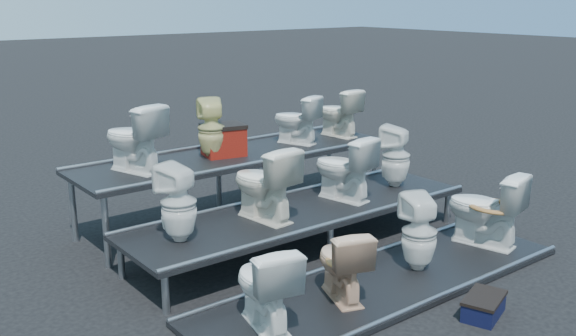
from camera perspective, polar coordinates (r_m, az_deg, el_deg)
ground at (r=7.42m, az=1.27°, el=-7.05°), size 80.00×80.00×0.00m
tier_front at (r=6.53m, az=8.60°, el=-10.11°), size 4.20×1.20×0.06m
tier_mid at (r=7.33m, az=1.28°, el=-5.39°), size 4.20×1.20×0.46m
tier_back at (r=8.26m, az=-4.42°, el=-1.60°), size 4.20×1.20×0.86m
toilet_0 at (r=5.47m, az=-2.08°, el=-10.35°), size 0.58×0.82×0.76m
toilet_1 at (r=6.00m, az=4.80°, el=-8.38°), size 0.60×0.78×0.70m
toilet_2 at (r=6.70m, az=11.59°, el=-5.62°), size 0.47×0.47×0.80m
toilet_3 at (r=7.53m, az=17.10°, el=-3.45°), size 0.66×0.93×0.86m
toilet_4 at (r=6.31m, az=-9.72°, el=-3.08°), size 0.45×0.45×0.78m
toilet_5 at (r=6.82m, az=-2.19°, el=-1.34°), size 0.54×0.84×0.81m
toilet_6 at (r=7.53m, az=4.93°, el=0.02°), size 0.56×0.82×0.77m
toilet_7 at (r=8.15m, az=9.56°, el=1.06°), size 0.47×0.47×0.78m
toilet_8 at (r=7.41m, az=-13.60°, el=2.62°), size 0.64×0.86×0.78m
toilet_9 at (r=7.88m, az=-6.82°, el=3.50°), size 0.44×0.44×0.74m
toilet_10 at (r=8.63m, az=0.71°, el=4.33°), size 0.57×0.73×0.66m
toilet_11 at (r=9.12m, az=4.51°, el=4.94°), size 0.44×0.70×0.68m
red_crate at (r=8.03m, az=-5.75°, el=2.34°), size 0.55×0.48×0.35m
step_stool at (r=6.15m, az=16.99°, el=-11.78°), size 0.53×0.41×0.17m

